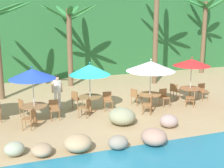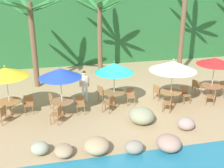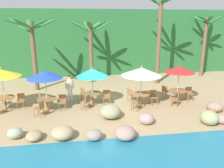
% 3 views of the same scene
% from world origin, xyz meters
% --- Properties ---
extents(ground_plane, '(120.00, 120.00, 0.00)m').
position_xyz_m(ground_plane, '(0.00, 0.00, 0.00)').
color(ground_plane, tan).
extents(terrace_deck, '(18.00, 5.20, 0.01)m').
position_xyz_m(terrace_deck, '(0.00, 0.00, 0.00)').
color(terrace_deck, tan).
rests_on(terrace_deck, ground).
extents(foliage_backdrop, '(28.00, 2.40, 6.00)m').
position_xyz_m(foliage_backdrop, '(0.00, 9.00, 3.00)').
color(foliage_backdrop, '#286633').
rests_on(foliage_backdrop, ground).
extents(rock_seawall, '(17.92, 3.46, 0.93)m').
position_xyz_m(rock_seawall, '(-2.30, -2.95, 0.34)').
color(rock_seawall, tan).
rests_on(rock_seawall, ground).
extents(umbrella_yellow, '(2.11, 2.11, 2.50)m').
position_xyz_m(umbrella_yellow, '(-5.47, 0.21, 2.18)').
color(umbrella_yellow, silver).
rests_on(umbrella_yellow, ground).
extents(dining_table_yellow, '(1.10, 1.10, 0.74)m').
position_xyz_m(dining_table_yellow, '(-5.47, 0.21, 0.61)').
color(dining_table_yellow, olive).
rests_on(dining_table_yellow, ground).
extents(chair_yellow_seaward, '(0.43, 0.44, 0.87)m').
position_xyz_m(chair_yellow_seaward, '(-4.62, 0.33, 0.51)').
color(chair_yellow_seaward, olive).
rests_on(chair_yellow_seaward, ground).
extents(umbrella_blue, '(1.96, 1.96, 2.46)m').
position_xyz_m(umbrella_blue, '(-3.05, -0.32, 2.13)').
color(umbrella_blue, silver).
rests_on(umbrella_blue, ground).
extents(dining_table_blue, '(1.10, 1.10, 0.74)m').
position_xyz_m(dining_table_blue, '(-3.05, -0.32, 0.61)').
color(dining_table_blue, olive).
rests_on(dining_table_blue, ground).
extents(chair_blue_seaward, '(0.43, 0.44, 0.87)m').
position_xyz_m(chair_blue_seaward, '(-2.20, -0.26, 0.51)').
color(chair_blue_seaward, olive).
rests_on(chair_blue_seaward, ground).
extents(chair_blue_inland, '(0.56, 0.55, 0.87)m').
position_xyz_m(chair_blue_inland, '(-3.46, 0.43, 0.51)').
color(chair_blue_inland, olive).
rests_on(chair_blue_inland, ground).
extents(chair_blue_left, '(0.56, 0.56, 0.87)m').
position_xyz_m(chair_blue_left, '(-3.32, -1.13, 0.51)').
color(chair_blue_left, olive).
rests_on(chair_blue_left, ground).
extents(umbrella_teal, '(1.94, 1.94, 2.38)m').
position_xyz_m(umbrella_teal, '(-0.41, 0.25, 2.03)').
color(umbrella_teal, silver).
rests_on(umbrella_teal, ground).
extents(dining_table_teal, '(1.10, 1.10, 0.74)m').
position_xyz_m(dining_table_teal, '(-0.41, 0.25, 0.61)').
color(dining_table_teal, olive).
rests_on(dining_table_teal, ground).
extents(chair_teal_seaward, '(0.48, 0.48, 0.87)m').
position_xyz_m(chair_teal_seaward, '(0.45, 0.22, 0.51)').
color(chair_teal_seaward, olive).
rests_on(chair_teal_seaward, ground).
extents(chair_teal_inland, '(0.58, 0.58, 0.87)m').
position_xyz_m(chair_teal_inland, '(-0.92, 0.93, 0.51)').
color(chair_teal_inland, olive).
rests_on(chair_teal_inland, ground).
extents(chair_teal_left, '(0.59, 0.59, 0.87)m').
position_xyz_m(chair_teal_left, '(-0.84, -0.49, 0.51)').
color(chair_teal_left, olive).
rests_on(chair_teal_left, ground).
extents(umbrella_white, '(2.35, 2.35, 2.46)m').
position_xyz_m(umbrella_white, '(2.44, -0.32, 2.11)').
color(umbrella_white, silver).
rests_on(umbrella_white, ground).
extents(dining_table_white, '(1.10, 1.10, 0.74)m').
position_xyz_m(dining_table_white, '(2.44, -0.32, 0.61)').
color(dining_table_white, olive).
rests_on(dining_table_white, ground).
extents(chair_white_seaward, '(0.44, 0.44, 0.87)m').
position_xyz_m(chair_white_seaward, '(3.29, -0.20, 0.51)').
color(chair_white_seaward, olive).
rests_on(chair_white_seaward, ground).
extents(chair_white_inland, '(0.57, 0.56, 0.87)m').
position_xyz_m(chair_white_inland, '(2.00, 0.41, 0.51)').
color(chair_white_inland, olive).
rests_on(chair_white_inland, ground).
extents(chair_white_left, '(0.59, 0.59, 0.87)m').
position_xyz_m(chair_white_left, '(2.03, -1.07, 0.51)').
color(chair_white_left, olive).
rests_on(chair_white_left, ground).
extents(umbrella_red, '(1.91, 1.91, 2.40)m').
position_xyz_m(umbrella_red, '(4.94, 0.00, 2.10)').
color(umbrella_red, silver).
rests_on(umbrella_red, ground).
extents(dining_table_red, '(1.10, 1.10, 0.74)m').
position_xyz_m(dining_table_red, '(4.94, 0.00, 0.61)').
color(dining_table_red, olive).
rests_on(dining_table_red, ground).
extents(chair_red_seaward, '(0.43, 0.43, 0.87)m').
position_xyz_m(chair_red_seaward, '(5.79, 0.11, 0.51)').
color(chair_red_seaward, olive).
rests_on(chair_red_seaward, ground).
extents(chair_red_inland, '(0.58, 0.58, 0.87)m').
position_xyz_m(chair_red_inland, '(4.42, 0.68, 0.51)').
color(chair_red_inland, olive).
rests_on(chair_red_inland, ground).
extents(chair_red_left, '(0.59, 0.59, 0.87)m').
position_xyz_m(chair_red_left, '(4.55, -0.76, 0.51)').
color(chair_red_left, olive).
rests_on(chair_red_left, ground).
extents(palm_tree_nearest, '(3.59, 3.73, 5.23)m').
position_xyz_m(palm_tree_nearest, '(-4.33, 3.94, 3.71)').
color(palm_tree_nearest, brown).
rests_on(palm_tree_nearest, ground).
extents(palm_tree_second, '(3.50, 3.68, 5.06)m').
position_xyz_m(palm_tree_second, '(-0.15, 5.62, 3.59)').
color(palm_tree_second, brown).
rests_on(palm_tree_second, ground).
extents(palm_tree_third, '(3.51, 3.61, 7.13)m').
position_xyz_m(palm_tree_third, '(5.16, 4.42, 4.86)').
color(palm_tree_third, brown).
rests_on(palm_tree_third, ground).
extents(palm_tree_fourth, '(2.80, 2.84, 5.47)m').
position_xyz_m(palm_tree_fourth, '(10.16, 6.26, 3.76)').
color(palm_tree_fourth, brown).
rests_on(palm_tree_fourth, ground).
extents(waiter_in_white, '(0.52, 0.39, 1.70)m').
position_xyz_m(waiter_in_white, '(-1.81, 1.08, 0.99)').
color(waiter_in_white, white).
rests_on(waiter_in_white, ground).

